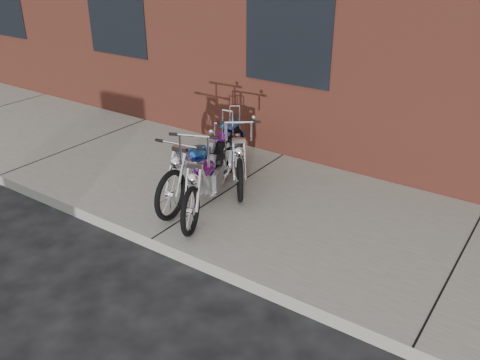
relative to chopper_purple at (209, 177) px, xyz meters
The scene contains 5 objects.
ground 1.19m from the chopper_purple, 91.03° to the right, with size 120.00×120.00×0.00m, color black.
sidewalk 0.62m from the chopper_purple, 92.55° to the left, with size 22.00×3.00×0.15m, color slate.
chopper_purple is the anchor object (origin of this frame).
chopper_blue 0.35m from the chopper_purple, 134.55° to the left, with size 0.55×2.19×0.96m.
chopper_third 0.90m from the chopper_purple, 101.49° to the left, with size 1.29×1.63×1.01m.
Camera 1 is at (3.63, -3.49, 3.28)m, focal length 38.00 mm.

